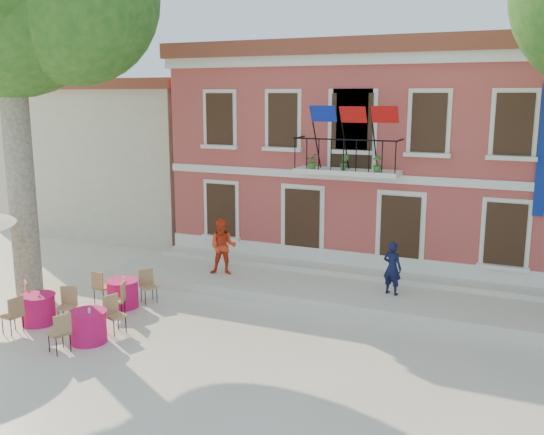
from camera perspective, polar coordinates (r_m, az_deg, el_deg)
The scene contains 9 objects.
ground at distance 15.28m, azimuth -6.89°, elevation -10.90°, with size 90.00×90.00×0.00m, color beige.
main_building at distance 22.80m, azimuth 10.37°, elevation 6.22°, with size 13.50×9.59×7.50m.
neighbor_west at distance 28.69m, azimuth -12.19°, elevation 6.06°, with size 9.40×9.40×6.40m.
terrace at distance 18.22m, azimuth 5.75°, elevation -6.63°, with size 14.00×3.40×0.30m, color silver.
pedestrian_navy at distance 17.25m, azimuth 11.25°, elevation -4.69°, with size 0.55×0.36×1.51m, color #0F1233.
pedestrian_orange at distance 18.82m, azimuth -4.64°, elevation -2.76°, with size 0.85×0.67×1.76m, color red.
cafe_table_1 at distance 16.83m, azimuth -21.15°, elevation -7.92°, with size 1.85×1.74×0.95m.
cafe_table_3 at distance 15.23m, azimuth -16.90°, elevation -9.70°, with size 1.01×1.95×0.95m.
cafe_table_4 at distance 17.39m, azimuth -13.87°, elevation -6.84°, with size 1.70×1.87×0.95m.
Camera 1 is at (7.33, -12.09, 5.79)m, focal length 40.00 mm.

